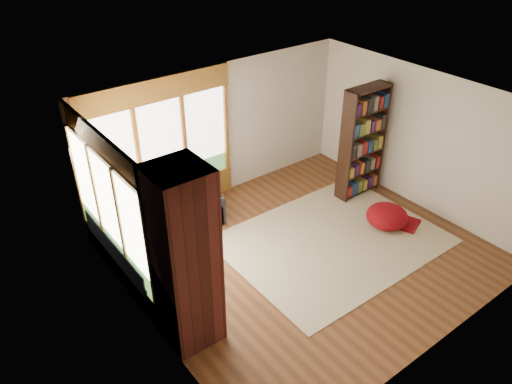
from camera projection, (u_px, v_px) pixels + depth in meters
floor at (305, 254)px, 8.34m from camera, size 5.50×5.50×0.00m
ceiling at (314, 108)px, 6.97m from camera, size 5.50×5.50×0.00m
wall_back at (219, 132)px, 9.34m from camera, size 5.50×0.04×2.60m
wall_front at (450, 273)px, 5.96m from camera, size 5.50×0.04×2.60m
wall_left at (146, 256)px, 6.24m from camera, size 0.04×5.00×2.60m
wall_right at (421, 140)px, 9.07m from camera, size 0.04×5.00×2.60m
windows_back at (162, 148)px, 8.68m from camera, size 2.82×0.10×1.90m
windows_left at (109, 209)px, 7.04m from camera, size 0.10×2.62×1.90m
roller_blind at (84, 162)px, 7.41m from camera, size 0.03×0.72×0.90m
brick_chimney at (185, 259)px, 6.18m from camera, size 0.70×0.70×2.60m
sectional_sofa at (150, 233)px, 8.32m from camera, size 2.20×2.20×0.80m
area_rug at (333, 240)px, 8.64m from camera, size 3.60×2.76×0.01m
bookshelf at (363, 143)px, 9.42m from camera, size 0.94×0.31×2.20m
pouf at (387, 216)px, 8.92m from camera, size 0.75×0.75×0.40m
dog_tan at (140, 203)px, 8.19m from camera, size 1.07×0.89×0.53m
dog_brindle at (158, 229)px, 7.67m from camera, size 0.74×0.85×0.41m
throw_pillows at (145, 204)px, 8.19m from camera, size 1.98×1.68×0.45m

